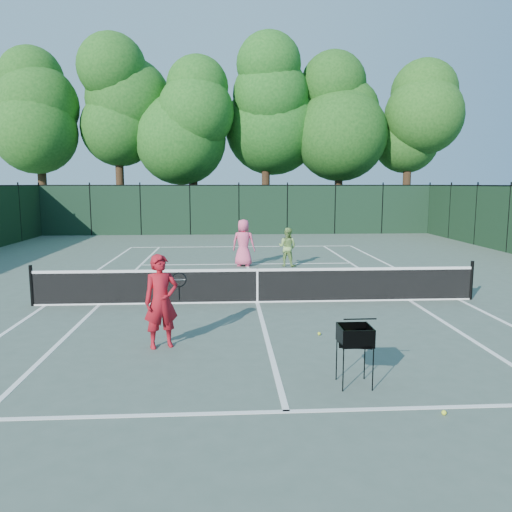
{
  "coord_description": "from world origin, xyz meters",
  "views": [
    {
      "loc": [
        -0.81,
        -12.85,
        3.11
      ],
      "look_at": [
        0.03,
        1.0,
        1.1
      ],
      "focal_mm": 35.0,
      "sensor_mm": 36.0,
      "label": 1
    }
  ],
  "objects": [
    {
      "name": "sideline_doubles_left",
      "position": [
        -5.49,
        0.0,
        0.0
      ],
      "size": [
        0.1,
        23.77,
        0.01
      ],
      "primitive_type": "cube",
      "color": "white",
      "rests_on": "ground"
    },
    {
      "name": "player_pink",
      "position": [
        -0.15,
        5.94,
        0.89
      ],
      "size": [
        0.99,
        0.77,
        1.79
      ],
      "rotation": [
        0.0,
        0.0,
        2.89
      ],
      "color": "#EC537E",
      "rests_on": "ground"
    },
    {
      "name": "service_line_far",
      "position": [
        0.0,
        6.4,
        0.0
      ],
      "size": [
        8.23,
        0.1,
        0.01
      ],
      "primitive_type": "cube",
      "color": "white",
      "rests_on": "ground"
    },
    {
      "name": "tree_2",
      "position": [
        -3.0,
        21.8,
        7.73
      ],
      "size": [
        6.0,
        6.0,
        12.4
      ],
      "color": "black",
      "rests_on": "ground"
    },
    {
      "name": "tree_0",
      "position": [
        -13.0,
        21.5,
        8.16
      ],
      "size": [
        6.4,
        6.4,
        13.14
      ],
      "color": "black",
      "rests_on": "ground"
    },
    {
      "name": "tennis_net",
      "position": [
        0.0,
        0.0,
        0.48
      ],
      "size": [
        11.69,
        0.09,
        1.06
      ],
      "color": "black",
      "rests_on": "ground"
    },
    {
      "name": "loose_ball_near_cart",
      "position": [
        2.12,
        -6.63,
        0.03
      ],
      "size": [
        0.07,
        0.07,
        0.07
      ],
      "primitive_type": "sphere",
      "color": "#D3EA30",
      "rests_on": "ground"
    },
    {
      "name": "sideline_singles_left",
      "position": [
        -4.12,
        0.0,
        0.0
      ],
      "size": [
        0.1,
        23.77,
        0.01
      ],
      "primitive_type": "cube",
      "color": "white",
      "rests_on": "ground"
    },
    {
      "name": "tree_5",
      "position": [
        12.0,
        22.1,
        7.71
      ],
      "size": [
        5.8,
        5.8,
        12.23
      ],
      "color": "black",
      "rests_on": "ground"
    },
    {
      "name": "baseline_far",
      "position": [
        0.0,
        11.88,
        0.0
      ],
      "size": [
        10.97,
        0.1,
        0.01
      ],
      "primitive_type": "cube",
      "color": "white",
      "rests_on": "ground"
    },
    {
      "name": "fence_far",
      "position": [
        0.0,
        18.0,
        1.5
      ],
      "size": [
        24.0,
        0.05,
        3.0
      ],
      "primitive_type": "cube",
      "color": "black",
      "rests_on": "ground"
    },
    {
      "name": "service_line_near",
      "position": [
        0.0,
        -6.4,
        0.0
      ],
      "size": [
        8.23,
        0.1,
        0.01
      ],
      "primitive_type": "cube",
      "color": "white",
      "rests_on": "ground"
    },
    {
      "name": "tree_1",
      "position": [
        -8.0,
        22.0,
        8.69
      ],
      "size": [
        6.8,
        6.8,
        13.98
      ],
      "color": "black",
      "rests_on": "ground"
    },
    {
      "name": "sideline_doubles_right",
      "position": [
        5.49,
        0.0,
        0.0
      ],
      "size": [
        0.1,
        23.77,
        0.01
      ],
      "primitive_type": "cube",
      "color": "white",
      "rests_on": "ground"
    },
    {
      "name": "loose_ball_midcourt",
      "position": [
        1.1,
        -2.95,
        0.03
      ],
      "size": [
        0.07,
        0.07,
        0.07
      ],
      "primitive_type": "sphere",
      "color": "#B6CA29",
      "rests_on": "ground"
    },
    {
      "name": "player_green",
      "position": [
        1.51,
        5.81,
        0.74
      ],
      "size": [
        0.9,
        0.84,
        1.47
      ],
      "rotation": [
        0.0,
        0.0,
        2.62
      ],
      "color": "#84B058",
      "rests_on": "ground"
    },
    {
      "name": "tree_3",
      "position": [
        2.0,
        22.3,
        9.01
      ],
      "size": [
        7.0,
        7.0,
        14.45
      ],
      "color": "black",
      "rests_on": "ground"
    },
    {
      "name": "center_service_line",
      "position": [
        0.0,
        0.0,
        0.0
      ],
      "size": [
        0.1,
        12.8,
        0.01
      ],
      "primitive_type": "cube",
      "color": "white",
      "rests_on": "ground"
    },
    {
      "name": "ground",
      "position": [
        0.0,
        0.0,
        0.0
      ],
      "size": [
        90.0,
        90.0,
        0.0
      ],
      "primitive_type": "plane",
      "color": "#49594D",
      "rests_on": "ground"
    },
    {
      "name": "tree_4",
      "position": [
        7.0,
        21.6,
        8.14
      ],
      "size": [
        6.2,
        6.2,
        12.97
      ],
      "color": "black",
      "rests_on": "ground"
    },
    {
      "name": "coach",
      "position": [
        -2.05,
        -3.51,
        0.9
      ],
      "size": [
        0.83,
        0.85,
        1.8
      ],
      "rotation": [
        0.0,
        0.0,
        0.36
      ],
      "color": "maroon",
      "rests_on": "ground"
    },
    {
      "name": "ball_hopper",
      "position": [
        1.16,
        -5.54,
        0.8
      ],
      "size": [
        0.59,
        0.59,
        0.95
      ],
      "rotation": [
        0.0,
        0.0,
        -0.21
      ],
      "color": "black",
      "rests_on": "ground"
    },
    {
      "name": "sideline_singles_right",
      "position": [
        4.12,
        0.0,
        0.0
      ],
      "size": [
        0.1,
        23.77,
        0.01
      ],
      "primitive_type": "cube",
      "color": "white",
      "rests_on": "ground"
    }
  ]
}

